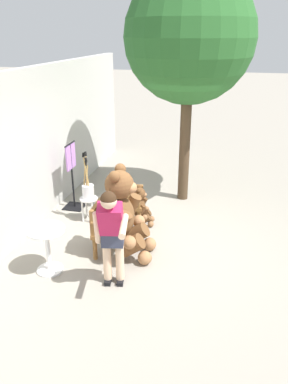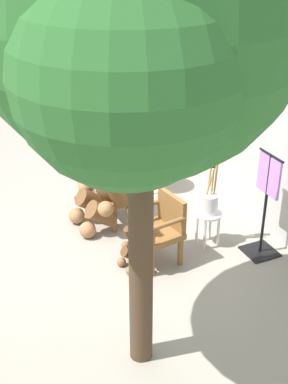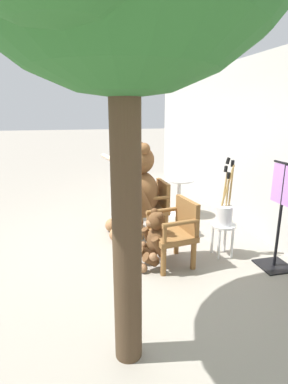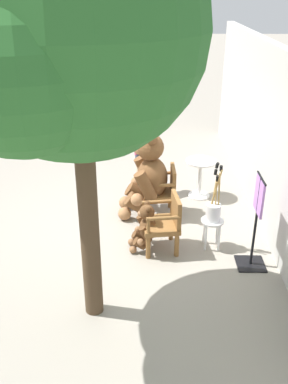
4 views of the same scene
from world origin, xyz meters
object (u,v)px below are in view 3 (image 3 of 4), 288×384
Objects in this scene: wooden_chair_left at (153,206)px; teddy_bear_small at (154,239)px; round_side_table at (179,193)px; white_stool at (223,231)px; person_visitor at (123,170)px; brush_bucket at (224,211)px; wooden_chair_right at (175,230)px; teddy_bear_large at (137,191)px; clothing_display_stand at (280,214)px.

wooden_chair_left is 1.13× the size of teddy_bear_small.
white_stool is at bearing 0.31° from round_side_table.
wooden_chair_left is 1.19× the size of round_side_table.
teddy_bear_small is at bearing -14.51° from wooden_chair_left.
white_stool is (1.85, 1.06, -0.56)m from person_visitor.
wooden_chair_right is at bearing -85.76° from brush_bucket.
teddy_bear_small is at bearing -86.13° from brush_bucket.
brush_bucket is (1.02, 0.98, -0.09)m from teddy_bear_large.
white_stool is at bearing 93.88° from teddy_bear_small.
teddy_bear_large is 2.09× the size of round_side_table.
round_side_table is at bearing 158.22° from wooden_chair_right.
wooden_chair_left is 1.01m from person_visitor.
round_side_table is at bearing -179.60° from brush_bucket.
wooden_chair_left and wooden_chair_right have the same top height.
brush_bucket is at bearing 91.02° from white_stool.
clothing_display_stand reaches higher than wooden_chair_left.
brush_bucket is at bearing 29.91° from person_visitor.
round_side_table is at bearing 134.30° from wooden_chair_left.
clothing_display_stand is at bearing 47.95° from white_stool.
round_side_table is (-0.69, 0.97, -0.29)m from teddy_bear_large.
person_visitor reaches higher than brush_bucket.
white_stool is 0.78m from clothing_display_stand.
teddy_bear_large is at bearing -54.39° from round_side_table.
person_visitor is at bearing -145.77° from clothing_display_stand.
white_stool is (-0.07, 1.00, -0.02)m from teddy_bear_small.
wooden_chair_left is at bearing -45.70° from round_side_table.
person_visitor is 2.14× the size of round_side_table.
wooden_chair_right reaches higher than white_stool.
clothing_display_stand is (2.31, 1.57, -0.20)m from person_visitor.
brush_bucket is (1.85, 1.07, -0.27)m from person_visitor.
clothing_display_stand is (0.39, 1.51, 0.35)m from teddy_bear_small.
teddy_bear_large is (0.00, -0.26, 0.27)m from wooden_chair_left.
clothing_display_stand reaches higher than teddy_bear_small.
brush_bucket reaches higher than white_stool.
teddy_bear_small is (1.09, -0.02, -0.36)m from teddy_bear_large.
brush_bucket is at bearing 34.98° from wooden_chair_left.
wooden_chair_left is 1.13m from teddy_bear_small.
brush_bucket is (1.02, 0.72, 0.19)m from wooden_chair_left.
white_stool is at bearing 29.85° from person_visitor.
wooden_chair_left is 1.00× the size of wooden_chair_right.
person_visitor is 3.35× the size of white_stool.
brush_bucket is at bearing 43.85° from teddy_bear_large.
wooden_chair_left is at bearing -140.48° from clothing_display_stand.
wooden_chair_left is at bearing -145.12° from white_stool.
teddy_bear_large reaches higher than wooden_chair_left.
teddy_bear_small is 2.00m from person_visitor.
wooden_chair_right is at bearing 92.92° from teddy_bear_small.
teddy_bear_small is 2.04m from round_side_table.
person_visitor reaches higher than round_side_table.
wooden_chair_left is at bearing -145.02° from brush_bucket.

